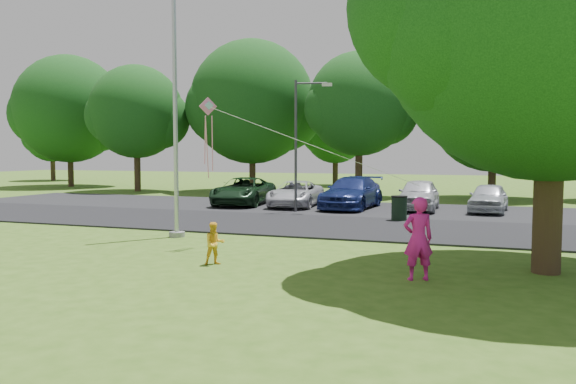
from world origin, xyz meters
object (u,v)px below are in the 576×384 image
(street_lamp, at_px, (301,134))
(big_tree, at_px, (549,11))
(woman, at_px, (418,239))
(trash_can, at_px, (399,209))
(child_yellow, at_px, (214,243))
(kite, at_px, (213,124))
(flagpole, at_px, (175,105))

(street_lamp, height_order, big_tree, big_tree)
(street_lamp, relative_size, woman, 3.33)
(big_tree, bearing_deg, trash_can, 117.64)
(child_yellow, bearing_deg, trash_can, 33.75)
(trash_can, relative_size, woman, 0.57)
(street_lamp, relative_size, trash_can, 5.80)
(trash_can, height_order, woman, woman)
(street_lamp, height_order, kite, street_lamp)
(trash_can, distance_m, big_tree, 10.81)
(big_tree, height_order, child_yellow, big_tree)
(woman, bearing_deg, street_lamp, -86.42)
(big_tree, distance_m, kite, 8.70)
(flagpole, relative_size, big_tree, 1.02)
(big_tree, xyz_separation_m, kite, (-8.38, 0.53, -2.26))
(big_tree, bearing_deg, street_lamp, 131.74)
(trash_can, bearing_deg, kite, -116.90)
(street_lamp, relative_size, big_tree, 0.60)
(trash_can, relative_size, child_yellow, 0.99)
(street_lamp, bearing_deg, trash_can, -34.32)
(street_lamp, distance_m, big_tree, 13.67)
(street_lamp, xyz_separation_m, woman, (6.48, -11.68, -2.64))
(woman, xyz_separation_m, kite, (-5.87, 2.13, 2.59))
(child_yellow, bearing_deg, flagpole, 91.52)
(big_tree, height_order, woman, big_tree)
(big_tree, bearing_deg, kite, 176.40)
(big_tree, distance_m, child_yellow, 9.11)
(trash_can, height_order, child_yellow, child_yellow)
(child_yellow, height_order, kite, kite)
(big_tree, bearing_deg, woman, -147.32)
(big_tree, bearing_deg, flagpole, 169.14)
(street_lamp, bearing_deg, big_tree, -62.47)
(kite, bearing_deg, big_tree, -44.61)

